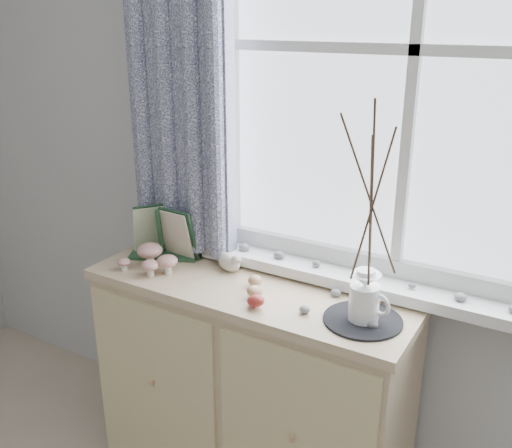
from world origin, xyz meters
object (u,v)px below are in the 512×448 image
at_px(botanical_book, 158,234).
at_px(twig_pitcher, 372,196).
at_px(sideboard, 251,384).
at_px(toadstool_cluster, 152,257).

bearing_deg(botanical_book, twig_pitcher, -28.36).
xyz_separation_m(botanical_book, twig_pitcher, (0.86, -0.05, 0.30)).
distance_m(botanical_book, twig_pitcher, 0.91).
bearing_deg(sideboard, twig_pitcher, -6.20).
xyz_separation_m(sideboard, toadstool_cluster, (-0.38, -0.09, 0.48)).
bearing_deg(twig_pitcher, toadstool_cluster, -157.73).
xyz_separation_m(sideboard, botanical_book, (-0.42, 0.00, 0.53)).
xyz_separation_m(toadstool_cluster, twig_pitcher, (0.81, 0.04, 0.36)).
height_order(botanical_book, toadstool_cluster, botanical_book).
distance_m(sideboard, twig_pitcher, 0.94).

